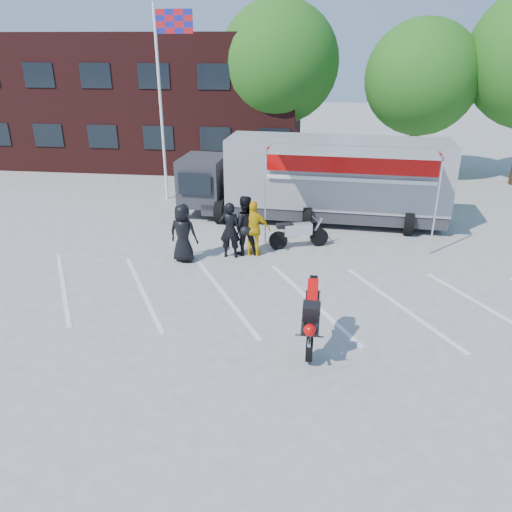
% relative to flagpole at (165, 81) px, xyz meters
% --- Properties ---
extents(ground, '(100.00, 100.00, 0.00)m').
position_rel_flagpole_xyz_m(ground, '(6.24, -10.00, -5.05)').
color(ground, '#ACACA7').
rests_on(ground, ground).
extents(parking_bay_lines, '(18.09, 13.33, 0.01)m').
position_rel_flagpole_xyz_m(parking_bay_lines, '(6.24, -9.00, -5.05)').
color(parking_bay_lines, white).
rests_on(parking_bay_lines, ground).
extents(office_building, '(18.00, 8.00, 7.00)m').
position_rel_flagpole_xyz_m(office_building, '(-3.76, 8.00, -1.55)').
color(office_building, '#3F1514').
rests_on(office_building, ground).
extents(flagpole, '(1.61, 0.12, 8.00)m').
position_rel_flagpole_xyz_m(flagpole, '(0.00, 0.00, 0.00)').
color(flagpole, white).
rests_on(flagpole, ground).
extents(tree_left, '(6.12, 6.12, 8.64)m').
position_rel_flagpole_xyz_m(tree_left, '(4.24, 6.00, 0.51)').
color(tree_left, '#382314').
rests_on(tree_left, ground).
extents(tree_mid, '(5.44, 5.44, 7.68)m').
position_rel_flagpole_xyz_m(tree_mid, '(11.24, 5.00, -0.11)').
color(tree_mid, '#382314').
rests_on(tree_mid, ground).
extents(transporter_truck, '(10.45, 5.51, 3.23)m').
position_rel_flagpole_xyz_m(transporter_truck, '(6.70, -2.23, -5.05)').
color(transporter_truck, gray).
rests_on(transporter_truck, ground).
extents(parked_motorcycle, '(2.25, 1.37, 1.12)m').
position_rel_flagpole_xyz_m(parked_motorcycle, '(5.93, -5.16, -5.05)').
color(parked_motorcycle, silver).
rests_on(parked_motorcycle, ground).
extents(stunt_bike_rider, '(0.82, 1.67, 1.94)m').
position_rel_flagpole_xyz_m(stunt_bike_rider, '(6.48, -11.23, -5.05)').
color(stunt_bike_rider, black).
rests_on(stunt_bike_rider, ground).
extents(spectator_leather_a, '(1.02, 0.76, 1.90)m').
position_rel_flagpole_xyz_m(spectator_leather_a, '(2.30, -6.75, -4.10)').
color(spectator_leather_a, black).
rests_on(spectator_leather_a, ground).
extents(spectator_leather_b, '(0.69, 0.46, 1.88)m').
position_rel_flagpole_xyz_m(spectator_leather_b, '(3.72, -6.24, -4.12)').
color(spectator_leather_b, black).
rests_on(spectator_leather_b, ground).
extents(spectator_leather_c, '(1.13, 0.97, 2.01)m').
position_rel_flagpole_xyz_m(spectator_leather_c, '(4.14, -5.92, -4.05)').
color(spectator_leather_c, black).
rests_on(spectator_leather_c, ground).
extents(spectator_hivis, '(1.13, 0.56, 1.87)m').
position_rel_flagpole_xyz_m(spectator_hivis, '(4.48, -6.03, -4.12)').
color(spectator_hivis, yellow).
rests_on(spectator_hivis, ground).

